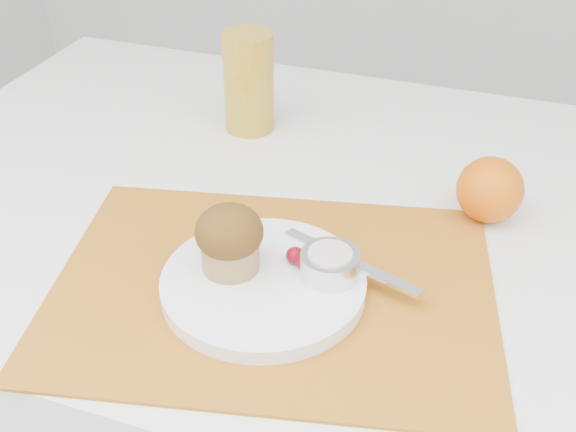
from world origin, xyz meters
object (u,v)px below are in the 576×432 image
(plate, at_px, (263,284))
(muffin, at_px, (230,239))
(table, at_px, (309,394))
(juice_glass, at_px, (249,82))
(orange, at_px, (490,190))

(plate, bearing_deg, muffin, 171.74)
(table, bearing_deg, plate, -88.34)
(table, height_order, juice_glass, juice_glass)
(table, relative_size, orange, 14.67)
(orange, bearing_deg, plate, -132.73)
(plate, height_order, orange, orange)
(orange, distance_m, juice_glass, 0.39)
(plate, relative_size, juice_glass, 1.48)
(muffin, bearing_deg, orange, 41.56)
(table, height_order, orange, orange)
(plate, distance_m, muffin, 0.06)
(orange, height_order, muffin, muffin)
(orange, distance_m, muffin, 0.33)
(plate, bearing_deg, juice_glass, 114.01)
(plate, height_order, muffin, muffin)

